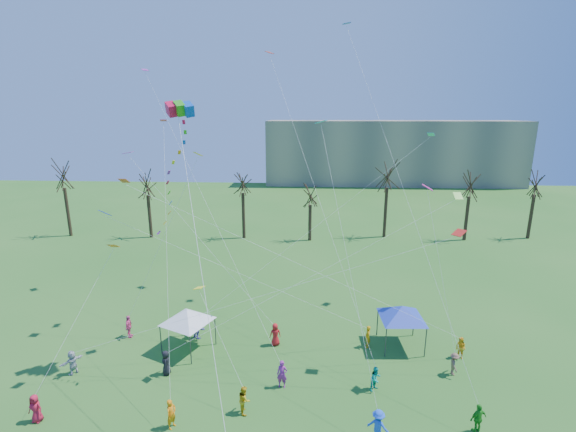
# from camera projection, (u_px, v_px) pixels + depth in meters

# --- Properties ---
(distant_building) EXTENTS (60.00, 14.00, 15.00)m
(distant_building) POSITION_uv_depth(u_px,v_px,m) (391.00, 152.00, 97.50)
(distant_building) COLOR gray
(distant_building) RESTS_ON ground
(bare_tree_row) EXTENTS (69.49, 8.11, 10.86)m
(bare_tree_row) POSITION_uv_depth(u_px,v_px,m) (299.00, 187.00, 53.94)
(bare_tree_row) COLOR black
(bare_tree_row) RESTS_ON ground
(big_box_kite) EXTENTS (3.57, 6.86, 19.39)m
(big_box_kite) POSITION_uv_depth(u_px,v_px,m) (177.00, 180.00, 24.14)
(big_box_kite) COLOR red
(big_box_kite) RESTS_ON ground
(canopy_tent_white) EXTENTS (3.85, 3.85, 3.16)m
(canopy_tent_white) POSITION_uv_depth(u_px,v_px,m) (187.00, 316.00, 28.81)
(canopy_tent_white) COLOR #3F3F44
(canopy_tent_white) RESTS_ON ground
(canopy_tent_blue) EXTENTS (4.31, 4.31, 3.24)m
(canopy_tent_blue) POSITION_uv_depth(u_px,v_px,m) (402.00, 312.00, 29.20)
(canopy_tent_blue) COLOR #3F3F44
(canopy_tent_blue) RESTS_ON ground
(festival_crowd) EXTENTS (27.36, 10.58, 1.82)m
(festival_crowd) POSITION_uv_depth(u_px,v_px,m) (262.00, 367.00, 25.97)
(festival_crowd) COLOR red
(festival_crowd) RESTS_ON ground
(small_kites_aloft) EXTENTS (26.54, 18.28, 34.61)m
(small_kites_aloft) POSITION_uv_depth(u_px,v_px,m) (271.00, 172.00, 28.62)
(small_kites_aloft) COLOR orange
(small_kites_aloft) RESTS_ON ground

